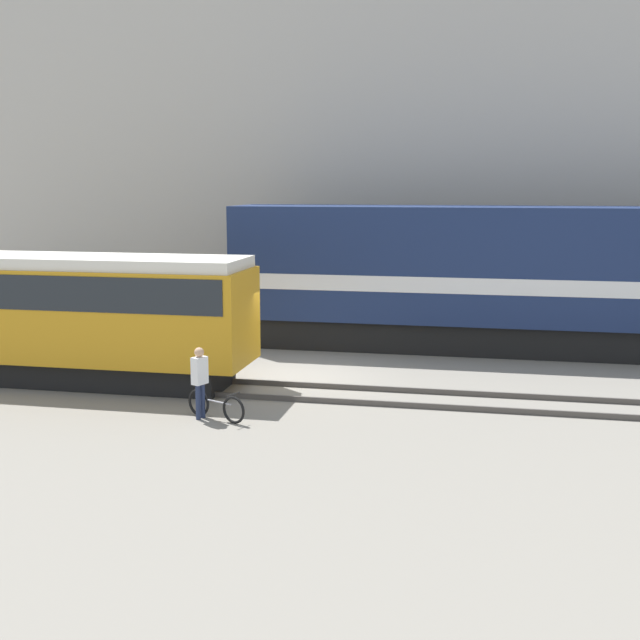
% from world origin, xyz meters
% --- Properties ---
extents(ground_plane, '(120.00, 120.00, 0.00)m').
position_xyz_m(ground_plane, '(0.00, 0.00, 0.00)').
color(ground_plane, gray).
extents(track_near, '(60.00, 1.50, 0.14)m').
position_xyz_m(track_near, '(0.00, -1.91, 0.07)').
color(track_near, '#47423D').
rests_on(track_near, ground).
extents(track_far, '(60.00, 1.51, 0.14)m').
position_xyz_m(track_far, '(0.00, 4.81, 0.07)').
color(track_far, '#47423D').
rests_on(track_far, ground).
extents(building_backdrop, '(37.24, 6.00, 13.98)m').
position_xyz_m(building_backdrop, '(0.00, 12.09, 6.99)').
color(building_backdrop, '#B7B2A8').
rests_on(building_backdrop, ground).
extents(freight_locomotive, '(17.14, 3.04, 5.28)m').
position_xyz_m(freight_locomotive, '(5.57, 4.81, 2.47)').
color(freight_locomotive, black).
rests_on(freight_locomotive, ground).
extents(streetcar, '(10.78, 2.54, 3.49)m').
position_xyz_m(streetcar, '(-6.30, -1.91, 1.99)').
color(streetcar, black).
rests_on(streetcar, ground).
extents(bicycle, '(1.61, 0.78, 0.70)m').
position_xyz_m(bicycle, '(-0.87, -4.52, 0.33)').
color(bicycle, black).
rests_on(bicycle, ground).
extents(person, '(0.34, 0.42, 1.68)m').
position_xyz_m(person, '(-1.25, -4.51, 1.02)').
color(person, '#232D4C').
rests_on(person, ground).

